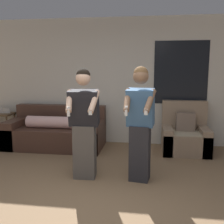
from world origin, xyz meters
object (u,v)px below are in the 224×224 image
(armchair, at_px, (185,135))
(person_right, at_px, (140,123))
(couch, at_px, (56,132))
(person_left, at_px, (84,124))
(side_table, at_px, (1,117))

(armchair, bearing_deg, person_right, -118.83)
(couch, height_order, person_right, person_right)
(armchair, relative_size, person_right, 0.59)
(couch, relative_size, person_right, 1.19)
(person_left, xyz_separation_m, person_right, (0.82, 0.02, 0.03))
(armchair, height_order, person_right, person_right)
(couch, distance_m, side_table, 1.44)
(side_table, xyz_separation_m, person_left, (2.38, -1.73, 0.28))
(couch, bearing_deg, side_table, 169.98)
(person_left, height_order, person_right, person_right)
(armchair, bearing_deg, couch, -178.79)
(couch, relative_size, person_left, 1.21)
(person_left, bearing_deg, person_right, 1.11)
(side_table, relative_size, person_left, 0.48)
(couch, height_order, armchair, armchair)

